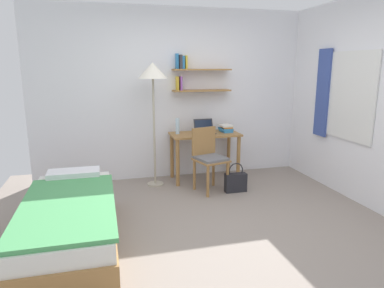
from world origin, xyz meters
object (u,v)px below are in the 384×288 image
(bed, at_px, (71,222))
(laptop, at_px, (204,130))
(water_bottle, at_px, (178,126))
(desk, at_px, (205,142))
(standing_lamp, at_px, (153,77))
(book_stack, at_px, (226,128))
(desk_chair, at_px, (209,156))
(handbag, at_px, (236,182))

(bed, relative_size, laptop, 6.50)
(water_bottle, bearing_deg, desk, -8.48)
(standing_lamp, distance_m, water_bottle, 0.84)
(standing_lamp, xyz_separation_m, book_stack, (1.14, 0.11, -0.80))
(desk_chair, height_order, water_bottle, water_bottle)
(laptop, bearing_deg, desk_chair, -99.30)
(bed, bearing_deg, desk_chair, 32.81)
(desk_chair, xyz_separation_m, book_stack, (0.44, 0.52, 0.29))
(desk, bearing_deg, book_stack, 4.92)
(desk_chair, distance_m, book_stack, 0.74)
(book_stack, bearing_deg, water_bottle, 177.65)
(bed, relative_size, water_bottle, 8.27)
(bed, distance_m, book_stack, 2.82)
(standing_lamp, height_order, handbag, standing_lamp)
(laptop, bearing_deg, standing_lamp, -172.39)
(standing_lamp, relative_size, book_stack, 6.96)
(bed, bearing_deg, water_bottle, 49.36)
(laptop, height_order, water_bottle, water_bottle)
(water_bottle, bearing_deg, standing_lamp, -159.92)
(desk, distance_m, handbag, 0.83)
(standing_lamp, bearing_deg, bed, -124.69)
(desk, bearing_deg, desk_chair, -100.18)
(water_bottle, height_order, handbag, water_bottle)
(desk, relative_size, laptop, 3.45)
(desk_chair, bearing_deg, standing_lamp, 149.76)
(desk, xyz_separation_m, handbag, (0.26, -0.65, -0.44))
(bed, distance_m, desk, 2.50)
(desk_chair, height_order, laptop, laptop)
(desk_chair, bearing_deg, handbag, -25.25)
(handbag, bearing_deg, laptop, 111.32)
(bed, height_order, water_bottle, water_bottle)
(book_stack, bearing_deg, bed, -143.13)
(desk_chair, height_order, handbag, desk_chair)
(desk, distance_m, water_bottle, 0.49)
(book_stack, bearing_deg, handbag, -97.39)
(desk_chair, relative_size, handbag, 2.12)
(standing_lamp, xyz_separation_m, laptop, (0.79, 0.11, -0.80))
(bed, xyz_separation_m, desk_chair, (1.78, 1.15, 0.26))
(book_stack, bearing_deg, laptop, -179.77)
(bed, relative_size, desk_chair, 2.22)
(desk_chair, xyz_separation_m, laptop, (0.08, 0.51, 0.29))
(desk, bearing_deg, water_bottle, 171.52)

